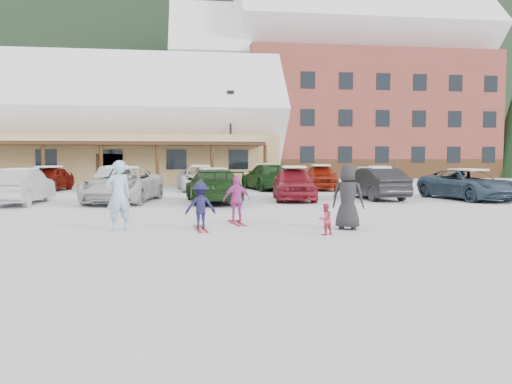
{
  "coord_description": "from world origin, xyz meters",
  "views": [
    {
      "loc": [
        -1.56,
        -12.73,
        1.97
      ],
      "look_at": [
        0.3,
        1.0,
        1.0
      ],
      "focal_mm": 35.0,
      "sensor_mm": 36.0,
      "label": 1
    }
  ],
  "objects": [
    {
      "name": "conifer_3",
      "position": [
        6.0,
        44.0,
        5.12
      ],
      "size": [
        3.96,
        3.96,
        9.18
      ],
      "color": "black",
      "rests_on": "ground"
    },
    {
      "name": "skis_child_navy",
      "position": [
        -1.25,
        0.85,
        0.01
      ],
      "size": [
        0.33,
        1.41,
        0.03
      ],
      "primitive_type": "cube",
      "rotation": [
        0.0,
        0.0,
        3.24
      ],
      "color": "#A61A17",
      "rests_on": "ground"
    },
    {
      "name": "parked_car_4",
      "position": [
        3.22,
        9.68,
        0.77
      ],
      "size": [
        2.34,
        4.7,
        1.54
      ],
      "primitive_type": "imported",
      "rotation": [
        0.0,
        0.0,
        -0.12
      ],
      "color": "maroon",
      "rests_on": "ground"
    },
    {
      "name": "conifer_4",
      "position": [
        34.0,
        46.0,
        6.54
      ],
      "size": [
        5.06,
        5.06,
        11.73
      ],
      "color": "black",
      "rests_on": "ground"
    },
    {
      "name": "parked_car_10",
      "position": [
        -0.89,
        16.91,
        0.74
      ],
      "size": [
        2.88,
        5.48,
        1.47
      ],
      "primitive_type": "imported",
      "rotation": [
        0.0,
        0.0,
        0.08
      ],
      "color": "white",
      "rests_on": "ground"
    },
    {
      "name": "ground",
      "position": [
        0.0,
        0.0,
        0.0
      ],
      "size": [
        160.0,
        160.0,
        0.0
      ],
      "primitive_type": "plane",
      "color": "silver",
      "rests_on": "ground"
    },
    {
      "name": "parked_car_12",
      "position": [
        6.37,
        16.6,
        0.75
      ],
      "size": [
        2.42,
        4.64,
        1.51
      ],
      "primitive_type": "imported",
      "rotation": [
        0.0,
        0.0,
        -0.15
      ],
      "color": "#9E220F",
      "rests_on": "ground"
    },
    {
      "name": "parked_car_9",
      "position": [
        -5.6,
        16.48,
        0.73
      ],
      "size": [
        1.75,
        4.51,
        1.46
      ],
      "primitive_type": "imported",
      "rotation": [
        0.0,
        0.0,
        3.1
      ],
      "color": "#B2B2B6",
      "rests_on": "ground"
    },
    {
      "name": "parked_car_2",
      "position": [
        -4.4,
        9.63,
        0.77
      ],
      "size": [
        3.4,
        5.86,
        1.54
      ],
      "primitive_type": "imported",
      "rotation": [
        0.0,
        0.0,
        -0.16
      ],
      "color": "silver",
      "rests_on": "ground"
    },
    {
      "name": "parked_car_5",
      "position": [
        7.1,
        9.74,
        0.74
      ],
      "size": [
        1.9,
        4.59,
        1.48
      ],
      "primitive_type": "imported",
      "rotation": [
        0.0,
        0.0,
        3.22
      ],
      "color": "black",
      "rests_on": "ground"
    },
    {
      "name": "forested_hillside",
      "position": [
        0.0,
        85.0,
        19.0
      ],
      "size": [
        300.0,
        70.0,
        38.0
      ],
      "primitive_type": "cube",
      "color": "black",
      "rests_on": "ground"
    },
    {
      "name": "lamp_post",
      "position": [
        1.55,
        24.29,
        3.85
      ],
      "size": [
        0.5,
        0.25,
        6.87
      ],
      "color": "black",
      "rests_on": "ground"
    },
    {
      "name": "toddler_red",
      "position": [
        1.86,
        -0.54,
        0.4
      ],
      "size": [
        0.48,
        0.44,
        0.8
      ],
      "primitive_type": "imported",
      "rotation": [
        0.0,
        0.0,
        3.61
      ],
      "color": "#C53448",
      "rests_on": "ground"
    },
    {
      "name": "parked_car_8",
      "position": [
        -9.59,
        17.54,
        0.72
      ],
      "size": [
        2.25,
        4.41,
        1.44
      ],
      "primitive_type": "imported",
      "rotation": [
        0.0,
        0.0,
        -0.13
      ],
      "color": "#630F08",
      "rests_on": "ground"
    },
    {
      "name": "parked_car_11",
      "position": [
        3.19,
        16.95,
        0.78
      ],
      "size": [
        3.06,
        5.67,
        1.56
      ],
      "primitive_type": "imported",
      "rotation": [
        0.0,
        0.0,
        3.31
      ],
      "color": "#183D17",
      "rests_on": "ground"
    },
    {
      "name": "parked_car_6",
      "position": [
        11.29,
        8.86,
        0.7
      ],
      "size": [
        3.11,
        5.36,
        1.4
      ],
      "primitive_type": "imported",
      "rotation": [
        0.0,
        0.0,
        0.16
      ],
      "color": "#2E4357",
      "rests_on": "ground"
    },
    {
      "name": "child_navy",
      "position": [
        -1.25,
        0.85,
        0.64
      ],
      "size": [
        0.87,
        0.55,
        1.29
      ],
      "primitive_type": "imported",
      "rotation": [
        0.0,
        0.0,
        3.24
      ],
      "color": "#17163C",
      "rests_on": "ground"
    },
    {
      "name": "skis_child_magenta",
      "position": [
        -0.15,
        1.94,
        0.01
      ],
      "size": [
        0.39,
        1.41,
        0.03
      ],
      "primitive_type": "cube",
      "rotation": [
        0.0,
        0.0,
        3.28
      ],
      "color": "#A61A17",
      "rests_on": "ground"
    },
    {
      "name": "parked_car_13",
      "position": [
        10.09,
        16.67,
        0.7
      ],
      "size": [
        1.96,
        4.38,
        1.4
      ],
      "primitive_type": "imported",
      "rotation": [
        0.0,
        0.0,
        3.03
      ],
      "color": "black",
      "rests_on": "ground"
    },
    {
      "name": "bystander_dark",
      "position": [
        2.73,
        0.32,
        0.89
      ],
      "size": [
        1.03,
        0.88,
        1.78
      ],
      "primitive_type": "imported",
      "rotation": [
        0.0,
        0.0,
        2.7
      ],
      "color": "black",
      "rests_on": "ground"
    },
    {
      "name": "adult_skier",
      "position": [
        -3.43,
        0.95,
        0.94
      ],
      "size": [
        0.82,
        0.72,
        1.89
      ],
      "primitive_type": "imported",
      "rotation": [
        0.0,
        0.0,
        3.63
      ],
      "color": "#94BCD8",
      "rests_on": "ground"
    },
    {
      "name": "day_lodge",
      "position": [
        -9.0,
        27.96,
        3.94
      ],
      "size": [
        29.12,
        12.5,
        10.38
      ],
      "color": "tan",
      "rests_on": "ground"
    },
    {
      "name": "child_magenta",
      "position": [
        -0.15,
        1.94,
        0.71
      ],
      "size": [
        0.87,
        0.45,
        1.41
      ],
      "primitive_type": "imported",
      "rotation": [
        0.0,
        0.0,
        3.28
      ],
      "color": "#C63BA3",
      "rests_on": "ground"
    },
    {
      "name": "parked_car_1",
      "position": [
        -8.53,
        9.23,
        0.74
      ],
      "size": [
        1.67,
        4.51,
        1.48
      ],
      "primitive_type": "imported",
      "rotation": [
        0.0,
        0.0,
        3.12
      ],
      "color": "#AFB0B4",
      "rests_on": "ground"
    },
    {
      "name": "alpine_hotel",
      "position": [
        14.27,
        38.0,
        8.63
      ],
      "size": [
        31.48,
        14.01,
        21.48
      ],
      "color": "brown",
      "rests_on": "ground"
    },
    {
      "name": "parked_car_3",
      "position": [
        -0.51,
        8.89,
        0.74
      ],
      "size": [
        2.48,
        5.23,
        1.47
      ],
      "primitive_type": "imported",
      "rotation": [
        0.0,
        0.0,
        3.23
      ],
      "color": "#173514",
      "rests_on": "ground"
    }
  ]
}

